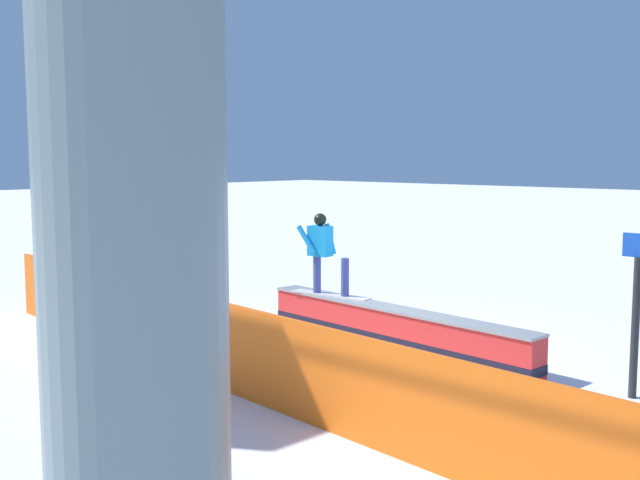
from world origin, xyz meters
TOP-DOWN VIEW (x-y plane):
  - ground_plane at (0.00, 0.00)m, footprint 120.00×120.00m
  - grind_box at (0.00, 0.00)m, footprint 5.36×0.88m
  - snowboarder at (1.62, -0.10)m, footprint 1.57×0.51m
  - safety_fence at (0.00, 3.32)m, footprint 13.76×1.14m
  - trail_marker at (-3.81, -0.05)m, footprint 0.40×0.10m

SIDE VIEW (x-z plane):
  - ground_plane at x=0.00m, z-range 0.00..0.00m
  - grind_box at x=0.00m, z-range -0.03..0.62m
  - safety_fence at x=0.00m, z-range 0.00..1.18m
  - trail_marker at x=-3.81m, z-range 0.07..2.18m
  - snowboarder at x=1.62m, z-range 0.71..2.14m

